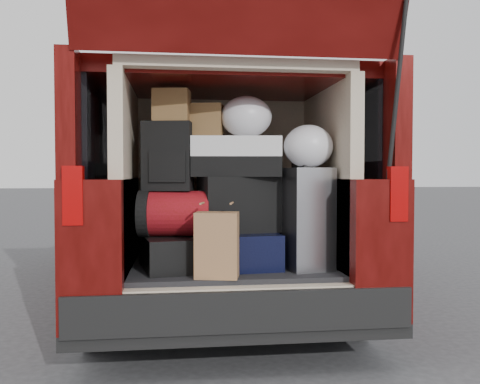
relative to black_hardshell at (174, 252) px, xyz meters
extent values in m
plane|color=#37373A|center=(0.36, -0.13, -0.65)|extent=(80.00, 80.00, 0.00)
cylinder|color=black|center=(-0.46, 0.27, -0.33)|extent=(0.24, 0.64, 0.64)
cylinder|color=black|center=(1.18, 0.27, -0.33)|extent=(0.24, 0.64, 0.64)
cylinder|color=black|center=(-0.46, 3.57, -0.33)|extent=(0.24, 0.64, 0.64)
cylinder|color=black|center=(1.18, 3.57, -0.33)|extent=(0.24, 0.64, 0.64)
cube|color=black|center=(0.36, 1.95, -0.39)|extent=(1.90, 4.85, 0.08)
cube|color=#3D0604|center=(-0.43, 1.95, 0.05)|extent=(0.33, 4.85, 0.80)
cube|color=#3D0604|center=(1.14, 1.95, 0.05)|extent=(0.33, 4.85, 0.80)
cube|color=#3D0604|center=(0.36, 1.95, 1.08)|extent=(1.82, 4.46, 0.10)
cube|color=black|center=(-0.52, 1.85, 0.79)|extent=(0.12, 4.25, 0.68)
cube|color=black|center=(1.24, 1.85, 0.79)|extent=(0.12, 4.25, 0.68)
cube|color=black|center=(0.36, -0.42, -0.25)|extent=(1.86, 0.16, 0.22)
cube|color=#990505|center=(-0.50, -0.46, 0.37)|extent=(0.10, 0.06, 0.30)
cube|color=#990505|center=(1.22, -0.46, 0.37)|extent=(0.10, 0.06, 0.30)
cube|color=black|center=(0.36, 0.15, -0.13)|extent=(1.24, 1.05, 0.06)
cube|color=beige|center=(-0.30, 0.15, 0.47)|extent=(0.08, 1.05, 1.15)
cube|color=beige|center=(1.02, 0.15, 0.47)|extent=(0.08, 1.05, 1.15)
cube|color=beige|center=(0.36, 0.70, 0.47)|extent=(1.34, 0.06, 1.15)
cube|color=beige|center=(0.36, 0.15, 1.08)|extent=(1.34, 1.05, 0.06)
cylinder|color=black|center=(1.20, -0.53, 1.00)|extent=(0.02, 0.90, 0.76)
cube|color=black|center=(0.36, 0.15, -0.38)|extent=(1.24, 1.05, 0.55)
cube|color=black|center=(0.00, 0.00, 0.00)|extent=(0.45, 0.56, 0.20)
cube|color=black|center=(0.42, 0.02, 0.01)|extent=(0.45, 0.53, 0.22)
cube|color=silver|center=(0.79, -0.04, 0.21)|extent=(0.33, 0.45, 0.62)
cube|color=#AF7D4F|center=(0.24, -0.30, 0.08)|extent=(0.26, 0.20, 0.37)
cube|color=maroon|center=(0.00, -0.01, 0.24)|extent=(0.45, 0.32, 0.28)
cube|color=black|center=(0.41, 0.05, 0.29)|extent=(0.53, 0.37, 0.35)
cube|color=black|center=(-0.04, 0.03, 0.59)|extent=(0.32, 0.23, 0.42)
cube|color=white|center=(0.39, 0.04, 0.58)|extent=(0.58, 0.34, 0.25)
cube|color=brown|center=(-0.01, 0.03, 0.89)|extent=(0.24, 0.21, 0.20)
cube|color=brown|center=(0.20, 0.10, 0.81)|extent=(0.24, 0.21, 0.21)
ellipsoid|color=white|center=(0.45, 0.07, 0.84)|extent=(0.35, 0.33, 0.26)
ellipsoid|color=white|center=(0.82, -0.08, 0.65)|extent=(0.32, 0.30, 0.26)
camera|label=1|loc=(0.02, -3.11, 0.48)|focal=38.00mm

